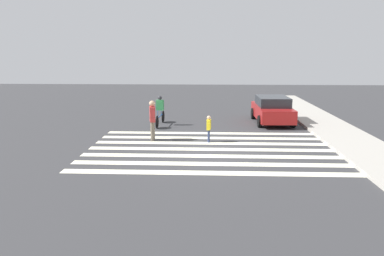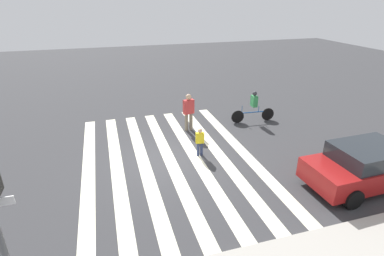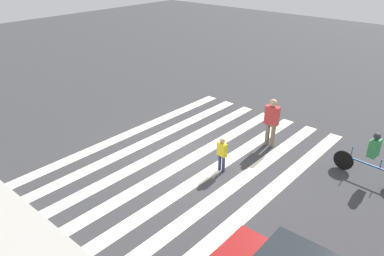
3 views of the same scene
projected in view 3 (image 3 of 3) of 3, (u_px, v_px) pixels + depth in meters
The scene contains 5 objects.
ground_plane at pixel (191, 158), 12.82m from camera, with size 60.00×60.00×0.00m, color #38383A.
crosswalk_stripes at pixel (191, 158), 12.82m from camera, with size 6.57×10.00×0.01m.
pedestrian_adult_blue_shirt at pixel (272, 120), 13.21m from camera, with size 0.53×0.32×1.80m.
pedestrian_adult_tall_backpack at pixel (222, 153), 11.82m from camera, with size 0.35×0.20×1.19m.
cyclist_mid_street at pixel (373, 155), 11.30m from camera, with size 2.30×0.42×1.61m.
Camera 3 is at (-7.33, 8.31, 6.54)m, focal length 35.00 mm.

